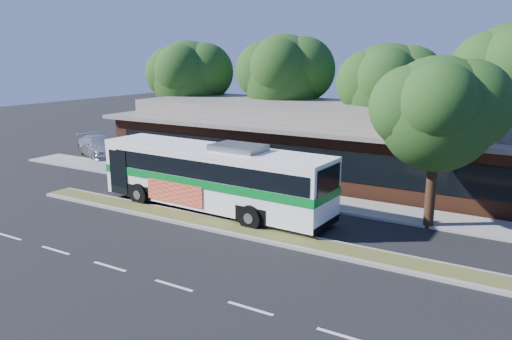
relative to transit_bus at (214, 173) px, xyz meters
The scene contains 11 objects.
ground 4.74m from the transit_bus, 33.63° to the right, with size 120.00×120.00×0.00m, color black.
median_strip 4.43m from the transit_bus, 26.50° to the right, with size 26.00×1.10×0.15m, color #424D20.
sidewalk 5.70m from the transit_bus, 48.03° to the left, with size 44.00×2.60×0.12m, color gray.
parking_lot 16.40m from the transit_bus, 152.16° to the left, with size 14.00×12.00×0.01m, color black.
plaza_building 11.19m from the transit_bus, 71.22° to the left, with size 33.20×11.20×4.45m.
tree_bg_a 17.28m from the transit_bus, 130.75° to the left, with size 6.47×5.80×8.63m.
tree_bg_b 14.68m from the transit_bus, 102.17° to the left, with size 6.69×6.00×9.00m.
tree_bg_c 14.17m from the transit_bus, 68.55° to the left, with size 6.24×5.60×8.26m.
transit_bus is the anchor object (origin of this frame).
sedan 16.80m from the transit_bus, 156.73° to the left, with size 2.18×5.35×1.55m, color #B8BBC0.
sidewalk_tree 10.90m from the transit_bus, 16.89° to the left, with size 5.49×4.93×7.52m.
Camera 1 is at (10.22, -16.76, 7.53)m, focal length 35.00 mm.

